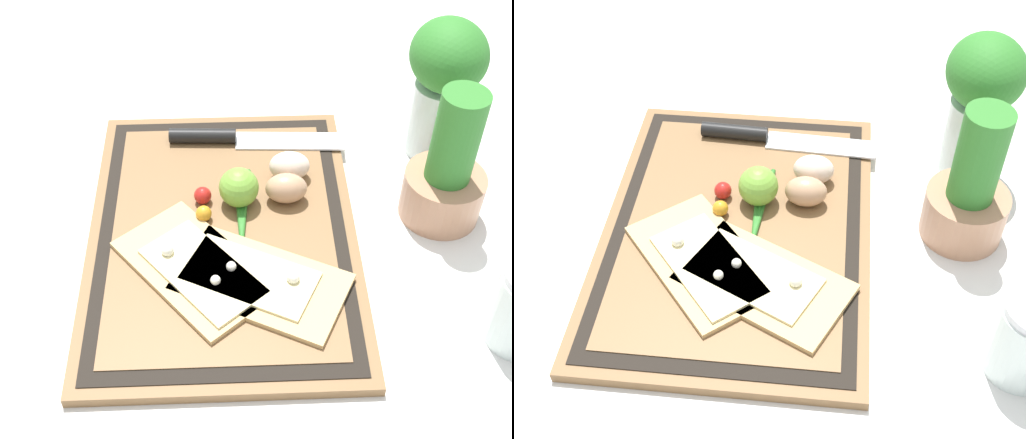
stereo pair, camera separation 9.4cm
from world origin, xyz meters
The scene contains 13 objects.
ground_plane centered at (0.00, 0.00, 0.00)m, with size 6.00×6.00×0.00m, color silver.
cutting_board centered at (0.00, 0.00, 0.01)m, with size 0.50×0.36×0.02m.
pizza_slice_near centered at (0.07, -0.03, 0.02)m, with size 0.24×0.22×0.02m.
pizza_slice_far centered at (0.10, 0.04, 0.02)m, with size 0.20×0.24×0.02m.
knife centered at (-0.18, 0.01, 0.03)m, with size 0.05×0.27×0.02m.
egg_brown centered at (-0.05, 0.09, 0.04)m, with size 0.04×0.06×0.04m, color tan.
egg_pink centered at (-0.10, 0.10, 0.04)m, with size 0.04×0.06×0.04m, color beige.
lime centered at (-0.05, 0.02, 0.05)m, with size 0.05×0.05×0.05m, color #70A838.
cherry_tomato_red centered at (-0.05, -0.03, 0.03)m, with size 0.02×0.02×0.02m, color red.
cherry_tomato_yellow centered at (-0.02, -0.02, 0.03)m, with size 0.02×0.02×0.02m, color orange.
scallion_bunch centered at (0.02, 0.03, 0.02)m, with size 0.26×0.03×0.01m.
herb_pot centered at (-0.04, 0.30, 0.07)m, with size 0.11×0.11×0.20m.
herb_glass centered at (-0.18, 0.32, 0.13)m, with size 0.12×0.11×0.22m.
Camera 1 is at (0.66, 0.02, 0.71)m, focal length 50.00 mm.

